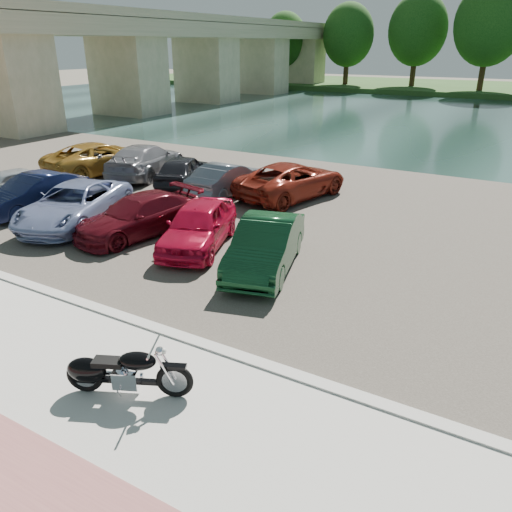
% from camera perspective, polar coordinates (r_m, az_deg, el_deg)
% --- Properties ---
extents(ground, '(200.00, 200.00, 0.00)m').
position_cam_1_polar(ground, '(9.55, -12.93, -16.13)').
color(ground, '#595447').
rests_on(ground, ground).
extents(promenade, '(60.00, 6.00, 0.10)m').
position_cam_1_polar(promenade, '(9.01, -17.44, -19.09)').
color(promenade, '#BAB7AF').
rests_on(promenade, ground).
extents(pink_path, '(60.00, 2.00, 0.01)m').
position_cam_1_polar(pink_path, '(8.38, -25.54, -23.99)').
color(pink_path, '#8E5050').
rests_on(pink_path, promenade).
extents(kerb, '(60.00, 0.30, 0.14)m').
position_cam_1_polar(kerb, '(10.73, -5.74, -10.24)').
color(kerb, '#BAB7AF').
rests_on(kerb, ground).
extents(parking_lot, '(60.00, 18.00, 0.04)m').
position_cam_1_polar(parking_lot, '(18.06, 10.99, 3.52)').
color(parking_lot, '#413C35').
rests_on(parking_lot, ground).
extents(river, '(120.00, 40.00, 0.00)m').
position_cam_1_polar(river, '(45.90, 23.69, 13.81)').
color(river, '#1B312E').
rests_on(river, ground).
extents(far_bank, '(120.00, 24.00, 0.60)m').
position_cam_1_polar(far_bank, '(77.59, 27.10, 16.57)').
color(far_bank, '#244418').
rests_on(far_bank, ground).
extents(bridge, '(7.00, 56.00, 8.55)m').
position_cam_1_polar(bridge, '(57.01, -6.37, 22.56)').
color(bridge, tan).
rests_on(bridge, ground).
extents(motorcycle, '(2.19, 1.18, 1.05)m').
position_cam_1_polar(motorcycle, '(9.46, -15.60, -12.61)').
color(motorcycle, black).
rests_on(motorcycle, promenade).
extents(car_0, '(2.01, 3.80, 1.23)m').
position_cam_1_polar(car_0, '(22.89, -26.59, 7.30)').
color(car_0, '#A7AFB3').
rests_on(car_0, parking_lot).
extents(car_1, '(1.61, 4.25, 1.39)m').
position_cam_1_polar(car_1, '(20.77, -24.06, 6.56)').
color(car_1, '#121A3B').
rests_on(car_1, parking_lot).
extents(car_2, '(3.76, 5.56, 1.42)m').
position_cam_1_polar(car_2, '(18.71, -20.08, 5.55)').
color(car_2, '#7A87B2').
rests_on(car_2, parking_lot).
extents(car_3, '(2.75, 4.80, 1.31)m').
position_cam_1_polar(car_3, '(17.03, -13.26, 4.52)').
color(car_3, '#520B14').
rests_on(car_3, parking_lot).
extents(car_4, '(2.91, 4.50, 1.43)m').
position_cam_1_polar(car_4, '(15.62, -6.61, 3.52)').
color(car_4, '#B80C2D').
rests_on(car_4, parking_lot).
extents(car_5, '(2.60, 4.56, 1.42)m').
position_cam_1_polar(car_5, '(13.97, 1.10, 1.26)').
color(car_5, '#0F391D').
rests_on(car_5, parking_lot).
extents(car_6, '(3.21, 5.67, 1.49)m').
position_cam_1_polar(car_6, '(26.14, -17.52, 10.68)').
color(car_6, '#A67626').
rests_on(car_6, parking_lot).
extents(car_7, '(3.31, 5.57, 1.51)m').
position_cam_1_polar(car_7, '(24.92, -12.52, 10.65)').
color(car_7, gray).
rests_on(car_7, parking_lot).
extents(car_8, '(2.85, 4.34, 1.37)m').
position_cam_1_polar(car_8, '(22.87, -8.33, 9.68)').
color(car_8, black).
rests_on(car_8, parking_lot).
extents(car_9, '(1.58, 4.12, 1.34)m').
position_cam_1_polar(car_9, '(21.25, -3.33, 8.81)').
color(car_9, slate).
rests_on(car_9, parking_lot).
extents(car_10, '(3.59, 5.64, 1.45)m').
position_cam_1_polar(car_10, '(20.84, 4.11, 8.65)').
color(car_10, maroon).
rests_on(car_10, parking_lot).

